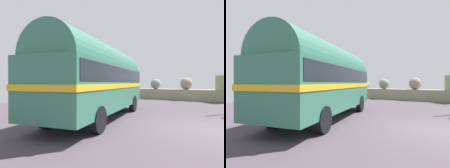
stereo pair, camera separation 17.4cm
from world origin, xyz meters
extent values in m
cube|color=#463C45|center=(0.00, 0.00, 0.01)|extent=(32.00, 26.00, 0.02)
sphere|color=#8F865C|center=(-12.29, 11.90, 1.54)|extent=(0.89, 0.89, 0.89)
sphere|color=gray|center=(-9.31, 12.07, 1.54)|extent=(0.88, 0.88, 0.88)
sphere|color=gray|center=(-6.66, 11.30, 1.64)|extent=(1.09, 1.09, 1.09)
sphere|color=gray|center=(-3.55, 11.54, 1.69)|extent=(1.18, 1.18, 1.18)
cylinder|color=black|center=(-6.66, 1.61, 0.50)|extent=(0.52, 1.00, 0.96)
cylinder|color=black|center=(-4.52, 2.18, 0.50)|extent=(0.52, 1.00, 0.96)
cylinder|color=black|center=(-5.31, -3.42, 0.50)|extent=(0.52, 1.00, 0.96)
cylinder|color=black|center=(-3.18, -2.85, 0.50)|extent=(0.52, 1.00, 0.96)
cube|color=#316D55|center=(-4.92, -0.62, 1.57)|extent=(4.49, 8.73, 2.10)
cylinder|color=#316D55|center=(-4.92, -0.62, 2.62)|extent=(4.21, 8.36, 2.20)
cube|color=gold|center=(-4.92, -0.62, 1.63)|extent=(4.56, 8.83, 0.20)
cube|color=black|center=(-4.92, -0.62, 2.15)|extent=(4.44, 8.42, 0.64)
cube|color=silver|center=(-6.02, 3.51, 0.70)|extent=(2.24, 0.74, 0.28)
camera|label=1|loc=(0.85, -7.79, 1.78)|focal=29.50mm
camera|label=2|loc=(0.99, -7.69, 1.78)|focal=29.50mm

